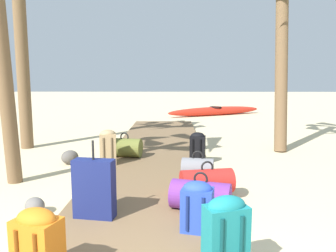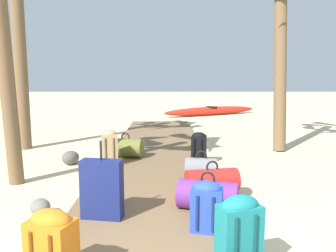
{
  "view_description": "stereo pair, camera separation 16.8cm",
  "coord_description": "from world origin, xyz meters",
  "px_view_note": "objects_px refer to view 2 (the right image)",
  "views": [
    {
      "loc": [
        0.32,
        -1.66,
        1.57
      ],
      "look_at": [
        0.22,
        5.26,
        0.55
      ],
      "focal_mm": 35.84,
      "sensor_mm": 36.0,
      "label": 1
    },
    {
      "loc": [
        0.16,
        -1.66,
        1.57
      ],
      "look_at": [
        0.22,
        5.26,
        0.55
      ],
      "focal_mm": 35.84,
      "sensor_mm": 36.0,
      "label": 2
    }
  ],
  "objects_px": {
    "duffel_bag_red": "(212,181)",
    "kayak": "(211,111)",
    "backpack_teal": "(239,229)",
    "backpack_tan": "(110,146)",
    "backpack_black": "(199,145)",
    "suitcase_navy": "(102,189)",
    "duffel_bag_grey": "(201,169)",
    "backpack_blue": "(207,205)",
    "duffel_bag_olive": "(126,148)",
    "backpack_orange": "(51,243)",
    "duffel_bag_purple": "(208,195)"
  },
  "relations": [
    {
      "from": "backpack_black",
      "to": "suitcase_navy",
      "type": "distance_m",
      "value": 2.85
    },
    {
      "from": "backpack_teal",
      "to": "backpack_tan",
      "type": "xyz_separation_m",
      "value": [
        -1.53,
        3.11,
        0.01
      ]
    },
    {
      "from": "duffel_bag_red",
      "to": "kayak",
      "type": "bearing_deg",
      "value": 82.28
    },
    {
      "from": "backpack_teal",
      "to": "duffel_bag_purple",
      "type": "bearing_deg",
      "value": 95.59
    },
    {
      "from": "backpack_tan",
      "to": "duffel_bag_red",
      "type": "xyz_separation_m",
      "value": [
        1.55,
        -1.44,
        -0.15
      ]
    },
    {
      "from": "suitcase_navy",
      "to": "backpack_orange",
      "type": "xyz_separation_m",
      "value": [
        -0.17,
        -1.09,
        -0.03
      ]
    },
    {
      "from": "kayak",
      "to": "backpack_orange",
      "type": "bearing_deg",
      "value": -103.45
    },
    {
      "from": "backpack_teal",
      "to": "duffel_bag_red",
      "type": "xyz_separation_m",
      "value": [
        0.02,
        1.67,
        -0.14
      ]
    },
    {
      "from": "duffel_bag_purple",
      "to": "backpack_blue",
      "type": "bearing_deg",
      "value": -98.16
    },
    {
      "from": "backpack_black",
      "to": "backpack_tan",
      "type": "relative_size",
      "value": 0.84
    },
    {
      "from": "backpack_orange",
      "to": "kayak",
      "type": "xyz_separation_m",
      "value": [
        2.74,
        11.44,
        -0.19
      ]
    },
    {
      "from": "backpack_black",
      "to": "backpack_blue",
      "type": "height_order",
      "value": "same"
    },
    {
      "from": "backpack_black",
      "to": "suitcase_navy",
      "type": "height_order",
      "value": "suitcase_navy"
    },
    {
      "from": "duffel_bag_purple",
      "to": "kayak",
      "type": "relative_size",
      "value": 0.18
    },
    {
      "from": "backpack_blue",
      "to": "duffel_bag_red",
      "type": "xyz_separation_m",
      "value": [
        0.2,
        1.07,
        -0.1
      ]
    },
    {
      "from": "backpack_black",
      "to": "duffel_bag_olive",
      "type": "bearing_deg",
      "value": 171.65
    },
    {
      "from": "backpack_tan",
      "to": "kayak",
      "type": "relative_size",
      "value": 0.14
    },
    {
      "from": "duffel_bag_purple",
      "to": "backpack_orange",
      "type": "height_order",
      "value": "backpack_orange"
    },
    {
      "from": "duffel_bag_purple",
      "to": "backpack_tan",
      "type": "xyz_separation_m",
      "value": [
        -1.42,
        2.0,
        0.14
      ]
    },
    {
      "from": "backpack_teal",
      "to": "kayak",
      "type": "bearing_deg",
      "value": 83.32
    },
    {
      "from": "duffel_bag_olive",
      "to": "duffel_bag_red",
      "type": "distance_m",
      "value": 2.39
    },
    {
      "from": "suitcase_navy",
      "to": "duffel_bag_grey",
      "type": "bearing_deg",
      "value": 47.74
    },
    {
      "from": "backpack_black",
      "to": "duffel_bag_grey",
      "type": "relative_size",
      "value": 1.0
    },
    {
      "from": "duffel_bag_grey",
      "to": "backpack_tan",
      "type": "bearing_deg",
      "value": 148.63
    },
    {
      "from": "backpack_tan",
      "to": "suitcase_navy",
      "type": "bearing_deg",
      "value": -82.76
    },
    {
      "from": "backpack_tan",
      "to": "duffel_bag_red",
      "type": "relative_size",
      "value": 0.83
    },
    {
      "from": "suitcase_navy",
      "to": "backpack_blue",
      "type": "relative_size",
      "value": 1.67
    },
    {
      "from": "duffel_bag_purple",
      "to": "backpack_tan",
      "type": "bearing_deg",
      "value": 125.48
    },
    {
      "from": "backpack_black",
      "to": "backpack_orange",
      "type": "relative_size",
      "value": 0.93
    },
    {
      "from": "kayak",
      "to": "duffel_bag_purple",
      "type": "bearing_deg",
      "value": -98.01
    },
    {
      "from": "suitcase_navy",
      "to": "duffel_bag_olive",
      "type": "bearing_deg",
      "value": 91.58
    },
    {
      "from": "backpack_blue",
      "to": "backpack_orange",
      "type": "relative_size",
      "value": 0.93
    },
    {
      "from": "duffel_bag_red",
      "to": "backpack_black",
      "type": "bearing_deg",
      "value": 89.79
    },
    {
      "from": "duffel_bag_olive",
      "to": "backpack_blue",
      "type": "bearing_deg",
      "value": -69.43
    },
    {
      "from": "duffel_bag_red",
      "to": "kayak",
      "type": "distance_m",
      "value": 9.67
    },
    {
      "from": "duffel_bag_olive",
      "to": "backpack_orange",
      "type": "relative_size",
      "value": 1.25
    },
    {
      "from": "backpack_black",
      "to": "duffel_bag_grey",
      "type": "height_order",
      "value": "backpack_black"
    },
    {
      "from": "backpack_orange",
      "to": "duffel_bag_olive",
      "type": "bearing_deg",
      "value": 88.64
    },
    {
      "from": "backpack_teal",
      "to": "backpack_black",
      "type": "bearing_deg",
      "value": 89.59
    },
    {
      "from": "backpack_teal",
      "to": "duffel_bag_red",
      "type": "height_order",
      "value": "backpack_teal"
    },
    {
      "from": "duffel_bag_olive",
      "to": "backpack_teal",
      "type": "xyz_separation_m",
      "value": [
        1.33,
        -3.65,
        0.13
      ]
    },
    {
      "from": "duffel_bag_olive",
      "to": "duffel_bag_purple",
      "type": "bearing_deg",
      "value": -64.34
    },
    {
      "from": "backpack_teal",
      "to": "backpack_tan",
      "type": "relative_size",
      "value": 0.96
    },
    {
      "from": "duffel_bag_purple",
      "to": "suitcase_navy",
      "type": "bearing_deg",
      "value": -169.73
    },
    {
      "from": "backpack_teal",
      "to": "backpack_tan",
      "type": "distance_m",
      "value": 3.47
    },
    {
      "from": "backpack_black",
      "to": "duffel_bag_grey",
      "type": "distance_m",
      "value": 1.24
    },
    {
      "from": "backpack_blue",
      "to": "duffel_bag_olive",
      "type": "bearing_deg",
      "value": 110.57
    },
    {
      "from": "duffel_bag_purple",
      "to": "kayak",
      "type": "xyz_separation_m",
      "value": [
        1.43,
        10.14,
        -0.07
      ]
    },
    {
      "from": "duffel_bag_olive",
      "to": "backpack_orange",
      "type": "bearing_deg",
      "value": -91.36
    },
    {
      "from": "duffel_bag_purple",
      "to": "kayak",
      "type": "bearing_deg",
      "value": 81.99
    }
  ]
}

